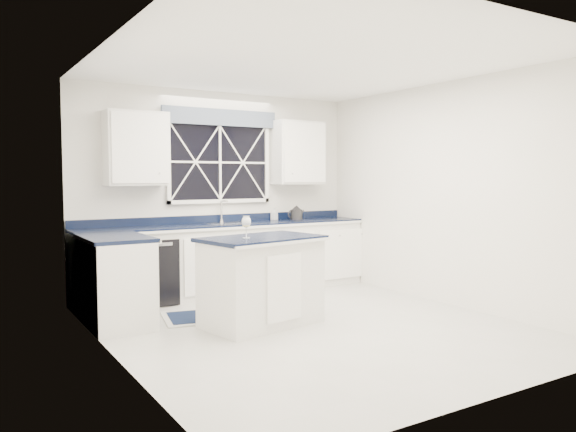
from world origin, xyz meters
TOP-DOWN VIEW (x-y plane):
  - ground at (0.00, 0.00)m, footprint 4.50×4.50m
  - back_wall at (0.00, 2.25)m, footprint 4.00×0.10m
  - base_cabinets at (-0.33, 1.78)m, footprint 3.99×1.60m
  - countertop at (0.00, 1.95)m, footprint 3.98×0.64m
  - dishwasher at (-1.10, 1.95)m, footprint 0.60×0.58m
  - window at (0.00, 2.20)m, footprint 1.65×0.09m
  - upper_cabinets at (0.00, 2.08)m, footprint 3.10×0.34m
  - faucet at (0.00, 2.14)m, footprint 0.05×0.20m
  - island at (-0.39, 0.35)m, footprint 1.36×0.96m
  - rug at (-0.67, 0.92)m, footprint 1.25×0.91m
  - kettle at (1.12, 2.04)m, footprint 0.29×0.19m
  - wine_glass at (-0.59, 0.31)m, footprint 0.10×0.10m
  - soap_bottle at (0.83, 2.17)m, footprint 0.10×0.10m

SIDE VIEW (x-z plane):
  - ground at x=0.00m, z-range 0.00..0.00m
  - rug at x=-0.67m, z-range 0.00..0.02m
  - dishwasher at x=-1.10m, z-range 0.00..0.82m
  - base_cabinets at x=-0.33m, z-range 0.00..0.90m
  - island at x=-0.39m, z-range 0.00..0.93m
  - countertop at x=0.00m, z-range 0.90..0.94m
  - soap_bottle at x=0.83m, z-range 0.94..1.11m
  - kettle at x=1.12m, z-range 0.93..1.14m
  - wine_glass at x=-0.59m, z-range 0.97..1.20m
  - faucet at x=0.00m, z-range 0.95..1.25m
  - back_wall at x=0.00m, z-range 0.00..2.70m
  - window at x=0.00m, z-range 1.20..2.46m
  - upper_cabinets at x=0.00m, z-range 1.45..2.35m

